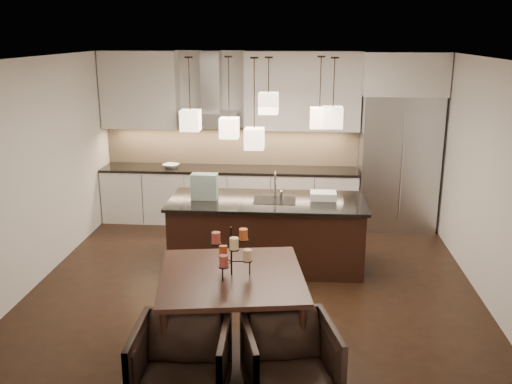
# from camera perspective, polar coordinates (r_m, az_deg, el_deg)

# --- Properties ---
(floor) EXTENTS (5.50, 5.50, 0.02)m
(floor) POSITION_cam_1_polar(r_m,az_deg,el_deg) (7.37, -0.13, -9.14)
(floor) COLOR black
(floor) RESTS_ON ground
(ceiling) EXTENTS (5.50, 5.50, 0.02)m
(ceiling) POSITION_cam_1_polar(r_m,az_deg,el_deg) (6.69, -0.14, 13.33)
(ceiling) COLOR white
(ceiling) RESTS_ON wall_back
(wall_back) EXTENTS (5.50, 0.02, 2.80)m
(wall_back) POSITION_cam_1_polar(r_m,az_deg,el_deg) (9.59, 1.24, 5.58)
(wall_back) COLOR silver
(wall_back) RESTS_ON ground
(wall_front) EXTENTS (5.50, 0.02, 2.80)m
(wall_front) POSITION_cam_1_polar(r_m,az_deg,el_deg) (4.29, -3.23, -7.48)
(wall_front) COLOR silver
(wall_front) RESTS_ON ground
(wall_left) EXTENTS (0.02, 5.50, 2.80)m
(wall_left) POSITION_cam_1_polar(r_m,az_deg,el_deg) (7.63, -21.26, 1.86)
(wall_left) COLOR silver
(wall_left) RESTS_ON ground
(wall_right) EXTENTS (0.02, 5.50, 2.80)m
(wall_right) POSITION_cam_1_polar(r_m,az_deg,el_deg) (7.22, 22.26, 1.00)
(wall_right) COLOR silver
(wall_right) RESTS_ON ground
(refrigerator) EXTENTS (1.20, 0.72, 2.15)m
(refrigerator) POSITION_cam_1_polar(r_m,az_deg,el_deg) (9.39, 14.00, 2.87)
(refrigerator) COLOR #B7B7BA
(refrigerator) RESTS_ON floor
(fridge_panel) EXTENTS (1.26, 0.72, 0.65)m
(fridge_panel) POSITION_cam_1_polar(r_m,az_deg,el_deg) (9.20, 14.58, 11.40)
(fridge_panel) COLOR silver
(fridge_panel) RESTS_ON refrigerator
(lower_cabinets) EXTENTS (4.21, 0.62, 0.88)m
(lower_cabinets) POSITION_cam_1_polar(r_m,az_deg,el_deg) (9.55, -2.66, -0.40)
(lower_cabinets) COLOR silver
(lower_cabinets) RESTS_ON floor
(countertop) EXTENTS (4.21, 0.66, 0.04)m
(countertop) POSITION_cam_1_polar(r_m,az_deg,el_deg) (9.43, -2.69, 2.28)
(countertop) COLOR black
(countertop) RESTS_ON lower_cabinets
(backsplash) EXTENTS (4.21, 0.02, 0.63)m
(backsplash) POSITION_cam_1_polar(r_m,az_deg,el_deg) (9.65, -2.49, 4.63)
(backsplash) COLOR tan
(backsplash) RESTS_ON countertop
(upper_cab_left) EXTENTS (1.25, 0.35, 1.25)m
(upper_cab_left) POSITION_cam_1_polar(r_m,az_deg,el_deg) (9.65, -11.55, 9.98)
(upper_cab_left) COLOR silver
(upper_cab_left) RESTS_ON wall_back
(upper_cab_right) EXTENTS (1.85, 0.35, 1.25)m
(upper_cab_right) POSITION_cam_1_polar(r_m,az_deg,el_deg) (9.28, 4.66, 10.02)
(upper_cab_right) COLOR silver
(upper_cab_right) RESTS_ON wall_back
(hood_canopy) EXTENTS (0.90, 0.52, 0.24)m
(hood_canopy) POSITION_cam_1_polar(r_m,az_deg,el_deg) (9.36, -4.55, 7.27)
(hood_canopy) COLOR #B7B7BA
(hood_canopy) RESTS_ON wall_back
(hood_chimney) EXTENTS (0.30, 0.28, 0.96)m
(hood_chimney) POSITION_cam_1_polar(r_m,az_deg,el_deg) (9.40, -4.53, 10.99)
(hood_chimney) COLOR #B7B7BA
(hood_chimney) RESTS_ON hood_canopy
(fruit_bowl) EXTENTS (0.33, 0.33, 0.06)m
(fruit_bowl) POSITION_cam_1_polar(r_m,az_deg,el_deg) (9.54, -8.50, 2.60)
(fruit_bowl) COLOR silver
(fruit_bowl) RESTS_ON countertop
(island_body) EXTENTS (2.54, 1.03, 0.89)m
(island_body) POSITION_cam_1_polar(r_m,az_deg,el_deg) (7.74, 1.10, -4.25)
(island_body) COLOR black
(island_body) RESTS_ON floor
(island_top) EXTENTS (2.62, 1.11, 0.04)m
(island_top) POSITION_cam_1_polar(r_m,az_deg,el_deg) (7.59, 1.12, -0.94)
(island_top) COLOR black
(island_top) RESTS_ON island_body
(faucet) EXTENTS (0.10, 0.24, 0.39)m
(faucet) POSITION_cam_1_polar(r_m,az_deg,el_deg) (7.63, 1.94, 0.79)
(faucet) COLOR silver
(faucet) RESTS_ON island_top
(tote_bag) EXTENTS (0.35, 0.18, 0.34)m
(tote_bag) POSITION_cam_1_polar(r_m,az_deg,el_deg) (7.62, -5.17, 0.56)
(tote_bag) COLOR #1E4F39
(tote_bag) RESTS_ON island_top
(food_container) EXTENTS (0.35, 0.24, 0.10)m
(food_container) POSITION_cam_1_polar(r_m,az_deg,el_deg) (7.65, 6.74, -0.37)
(food_container) COLOR silver
(food_container) RESTS_ON island_top
(dining_table) EXTENTS (1.57, 1.57, 0.83)m
(dining_table) POSITION_cam_1_polar(r_m,az_deg,el_deg) (5.76, -2.40, -11.98)
(dining_table) COLOR black
(dining_table) RESTS_ON floor
(candelabra) EXTENTS (0.45, 0.45, 0.48)m
(candelabra) POSITION_cam_1_polar(r_m,az_deg,el_deg) (5.49, -2.48, -5.91)
(candelabra) COLOR black
(candelabra) RESTS_ON dining_table
(candle_a) EXTENTS (0.10, 0.10, 0.11)m
(candle_a) POSITION_cam_1_polar(r_m,az_deg,el_deg) (5.51, -0.86, -6.32)
(candle_a) COLOR beige
(candle_a) RESTS_ON candelabra
(candle_b) EXTENTS (0.10, 0.10, 0.11)m
(candle_b) POSITION_cam_1_polar(r_m,az_deg,el_deg) (5.63, -3.30, -5.87)
(candle_b) COLOR #D05A25
(candle_b) RESTS_ON candelabra
(candle_c) EXTENTS (0.10, 0.10, 0.11)m
(candle_c) POSITION_cam_1_polar(r_m,az_deg,el_deg) (5.38, -3.26, -6.90)
(candle_c) COLOR #B2433A
(candle_c) RESTS_ON candelabra
(candle_d) EXTENTS (0.10, 0.10, 0.11)m
(candle_d) POSITION_cam_1_polar(r_m,az_deg,el_deg) (5.54, -1.27, -4.26)
(candle_d) COLOR #D05A25
(candle_d) RESTS_ON candelabra
(candle_e) EXTENTS (0.10, 0.10, 0.11)m
(candle_e) POSITION_cam_1_polar(r_m,az_deg,el_deg) (5.46, -4.01, -4.59)
(candle_e) COLOR #B2433A
(candle_e) RESTS_ON candelabra
(candle_f) EXTENTS (0.10, 0.10, 0.11)m
(candle_f) POSITION_cam_1_polar(r_m,az_deg,el_deg) (5.31, -2.21, -5.17)
(candle_f) COLOR beige
(candle_f) RESTS_ON candelabra
(armchair_left) EXTENTS (0.81, 0.84, 0.74)m
(armchair_left) POSITION_cam_1_polar(r_m,az_deg,el_deg) (5.08, -7.46, -16.83)
(armchair_left) COLOR black
(armchair_left) RESTS_ON floor
(armchair_right) EXTENTS (0.93, 0.95, 0.72)m
(armchair_right) POSITION_cam_1_polar(r_m,az_deg,el_deg) (5.11, 3.45, -16.62)
(armchair_right) COLOR black
(armchair_right) RESTS_ON floor
(pendant_a) EXTENTS (0.24, 0.24, 0.26)m
(pendant_a) POSITION_cam_1_polar(r_m,az_deg,el_deg) (7.29, -6.57, 7.13)
(pendant_a) COLOR beige
(pendant_a) RESTS_ON ceiling
(pendant_b) EXTENTS (0.24, 0.24, 0.26)m
(pendant_b) POSITION_cam_1_polar(r_m,az_deg,el_deg) (7.46, -2.69, 6.41)
(pendant_b) COLOR beige
(pendant_b) RESTS_ON ceiling
(pendant_c) EXTENTS (0.24, 0.24, 0.26)m
(pendant_c) POSITION_cam_1_polar(r_m,az_deg,el_deg) (7.16, 1.25, 8.86)
(pendant_c) COLOR beige
(pendant_c) RESTS_ON ceiling
(pendant_d) EXTENTS (0.24, 0.24, 0.26)m
(pendant_d) POSITION_cam_1_polar(r_m,az_deg,el_deg) (7.46, 6.36, 7.37)
(pendant_d) COLOR beige
(pendant_d) RESTS_ON ceiling
(pendant_e) EXTENTS (0.24, 0.24, 0.26)m
(pendant_e) POSITION_cam_1_polar(r_m,az_deg,el_deg) (7.17, 7.68, 7.41)
(pendant_e) COLOR beige
(pendant_e) RESTS_ON ceiling
(pendant_f) EXTENTS (0.24, 0.24, 0.26)m
(pendant_f) POSITION_cam_1_polar(r_m,az_deg,el_deg) (7.13, -0.18, 5.36)
(pendant_f) COLOR beige
(pendant_f) RESTS_ON ceiling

